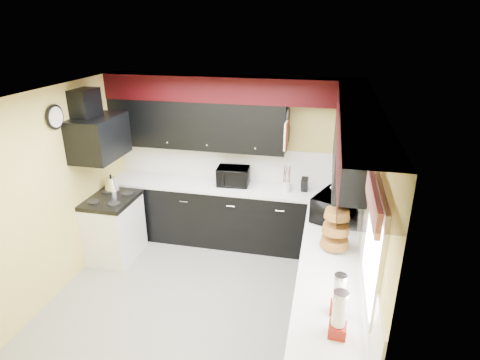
# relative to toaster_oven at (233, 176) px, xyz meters

# --- Properties ---
(ground) EXTENTS (3.60, 3.60, 0.00)m
(ground) POSITION_rel_toaster_oven_xyz_m (-0.06, -1.54, -1.07)
(ground) COLOR gray
(ground) RESTS_ON ground
(wall_back) EXTENTS (3.60, 0.06, 2.50)m
(wall_back) POSITION_rel_toaster_oven_xyz_m (-0.06, 0.26, 0.18)
(wall_back) COLOR #E0C666
(wall_back) RESTS_ON ground
(wall_right) EXTENTS (0.06, 3.60, 2.50)m
(wall_right) POSITION_rel_toaster_oven_xyz_m (1.74, -1.54, 0.18)
(wall_right) COLOR #E0C666
(wall_right) RESTS_ON ground
(wall_left) EXTENTS (0.06, 3.60, 2.50)m
(wall_left) POSITION_rel_toaster_oven_xyz_m (-1.86, -1.54, 0.18)
(wall_left) COLOR #E0C666
(wall_left) RESTS_ON ground
(ceiling) EXTENTS (3.60, 3.60, 0.06)m
(ceiling) POSITION_rel_toaster_oven_xyz_m (-0.06, -1.54, 1.43)
(ceiling) COLOR white
(ceiling) RESTS_ON wall_back
(cab_back) EXTENTS (3.60, 0.60, 0.90)m
(cab_back) POSITION_rel_toaster_oven_xyz_m (-0.06, -0.04, -0.62)
(cab_back) COLOR black
(cab_back) RESTS_ON ground
(cab_right) EXTENTS (0.60, 3.00, 0.90)m
(cab_right) POSITION_rel_toaster_oven_xyz_m (1.44, -1.84, -0.62)
(cab_right) COLOR black
(cab_right) RESTS_ON ground
(counter_back) EXTENTS (3.62, 0.64, 0.04)m
(counter_back) POSITION_rel_toaster_oven_xyz_m (-0.06, -0.04, -0.15)
(counter_back) COLOR white
(counter_back) RESTS_ON cab_back
(counter_right) EXTENTS (0.64, 3.02, 0.04)m
(counter_right) POSITION_rel_toaster_oven_xyz_m (1.44, -1.84, -0.15)
(counter_right) COLOR white
(counter_right) RESTS_ON cab_right
(splash_back) EXTENTS (3.60, 0.02, 0.50)m
(splash_back) POSITION_rel_toaster_oven_xyz_m (-0.06, 0.25, 0.12)
(splash_back) COLOR white
(splash_back) RESTS_ON counter_back
(splash_right) EXTENTS (0.02, 3.60, 0.50)m
(splash_right) POSITION_rel_toaster_oven_xyz_m (1.73, -1.54, 0.12)
(splash_right) COLOR white
(splash_right) RESTS_ON counter_right
(upper_back) EXTENTS (2.60, 0.35, 0.70)m
(upper_back) POSITION_rel_toaster_oven_xyz_m (-0.56, 0.09, 0.73)
(upper_back) COLOR black
(upper_back) RESTS_ON wall_back
(upper_right) EXTENTS (0.35, 1.80, 0.70)m
(upper_right) POSITION_rel_toaster_oven_xyz_m (1.57, -0.64, 0.73)
(upper_right) COLOR black
(upper_right) RESTS_ON wall_right
(soffit_back) EXTENTS (3.60, 0.36, 0.35)m
(soffit_back) POSITION_rel_toaster_oven_xyz_m (-0.06, 0.08, 1.25)
(soffit_back) COLOR black
(soffit_back) RESTS_ON wall_back
(soffit_right) EXTENTS (0.36, 3.24, 0.35)m
(soffit_right) POSITION_rel_toaster_oven_xyz_m (1.56, -1.72, 1.25)
(soffit_right) COLOR black
(soffit_right) RESTS_ON wall_right
(stove) EXTENTS (0.60, 0.75, 0.86)m
(stove) POSITION_rel_toaster_oven_xyz_m (-1.56, -0.79, -0.64)
(stove) COLOR white
(stove) RESTS_ON ground
(cooktop) EXTENTS (0.62, 0.77, 0.06)m
(cooktop) POSITION_rel_toaster_oven_xyz_m (-1.56, -0.79, -0.18)
(cooktop) COLOR black
(cooktop) RESTS_ON stove
(hood) EXTENTS (0.50, 0.78, 0.55)m
(hood) POSITION_rel_toaster_oven_xyz_m (-1.61, -0.79, 0.71)
(hood) COLOR black
(hood) RESTS_ON wall_left
(hood_duct) EXTENTS (0.24, 0.40, 0.40)m
(hood_duct) POSITION_rel_toaster_oven_xyz_m (-1.74, -0.79, 1.13)
(hood_duct) COLOR black
(hood_duct) RESTS_ON wall_left
(window) EXTENTS (0.03, 0.86, 0.96)m
(window) POSITION_rel_toaster_oven_xyz_m (1.73, -2.44, 0.48)
(window) COLOR white
(window) RESTS_ON wall_right
(valance) EXTENTS (0.04, 0.88, 0.20)m
(valance) POSITION_rel_toaster_oven_xyz_m (1.67, -2.44, 0.88)
(valance) COLOR red
(valance) RESTS_ON wall_right
(pan_top) EXTENTS (0.03, 0.22, 0.40)m
(pan_top) POSITION_rel_toaster_oven_xyz_m (0.76, 0.01, 0.93)
(pan_top) COLOR black
(pan_top) RESTS_ON upper_back
(pan_mid) EXTENTS (0.03, 0.28, 0.46)m
(pan_mid) POSITION_rel_toaster_oven_xyz_m (0.76, -0.12, 0.68)
(pan_mid) COLOR black
(pan_mid) RESTS_ON upper_back
(pan_low) EXTENTS (0.03, 0.24, 0.42)m
(pan_low) POSITION_rel_toaster_oven_xyz_m (0.76, 0.14, 0.65)
(pan_low) COLOR black
(pan_low) RESTS_ON upper_back
(cut_board) EXTENTS (0.03, 0.26, 0.35)m
(cut_board) POSITION_rel_toaster_oven_xyz_m (0.77, -0.24, 0.73)
(cut_board) COLOR white
(cut_board) RESTS_ON upper_back
(baskets) EXTENTS (0.27, 0.27, 0.50)m
(baskets) POSITION_rel_toaster_oven_xyz_m (1.46, -1.49, 0.11)
(baskets) COLOR brown
(baskets) RESTS_ON upper_right
(clock) EXTENTS (0.03, 0.30, 0.30)m
(clock) POSITION_rel_toaster_oven_xyz_m (-1.83, -1.29, 1.08)
(clock) COLOR black
(clock) RESTS_ON wall_left
(deco_plate) EXTENTS (0.03, 0.24, 0.24)m
(deco_plate) POSITION_rel_toaster_oven_xyz_m (1.71, -1.89, 1.18)
(deco_plate) COLOR white
(deco_plate) RESTS_ON wall_right
(toaster_oven) EXTENTS (0.48, 0.41, 0.27)m
(toaster_oven) POSITION_rel_toaster_oven_xyz_m (0.00, 0.00, 0.00)
(toaster_oven) COLOR black
(toaster_oven) RESTS_ON counter_back
(microwave) EXTENTS (0.58, 0.68, 0.32)m
(microwave) POSITION_rel_toaster_oven_xyz_m (1.45, -0.79, 0.03)
(microwave) COLOR black
(microwave) RESTS_ON counter_right
(utensil_crock) EXTENTS (0.16, 0.16, 0.14)m
(utensil_crock) POSITION_rel_toaster_oven_xyz_m (0.79, -0.07, -0.06)
(utensil_crock) COLOR silver
(utensil_crock) RESTS_ON counter_back
(knife_block) EXTENTS (0.10, 0.13, 0.20)m
(knife_block) POSITION_rel_toaster_oven_xyz_m (1.04, -0.02, -0.03)
(knife_block) COLOR black
(knife_block) RESTS_ON counter_back
(kettle) EXTENTS (0.27, 0.27, 0.19)m
(kettle) POSITION_rel_toaster_oven_xyz_m (-1.67, -0.53, -0.06)
(kettle) COLOR silver
(kettle) RESTS_ON cooktop
(dispenser_a) EXTENTS (0.13, 0.13, 0.33)m
(dispenser_a) POSITION_rel_toaster_oven_xyz_m (1.50, -2.53, 0.03)
(dispenser_a) COLOR #5A060F
(dispenser_a) RESTS_ON counter_right
(dispenser_b) EXTENTS (0.14, 0.14, 0.37)m
(dispenser_b) POSITION_rel_toaster_oven_xyz_m (1.49, -2.78, 0.05)
(dispenser_b) COLOR maroon
(dispenser_b) RESTS_ON counter_right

